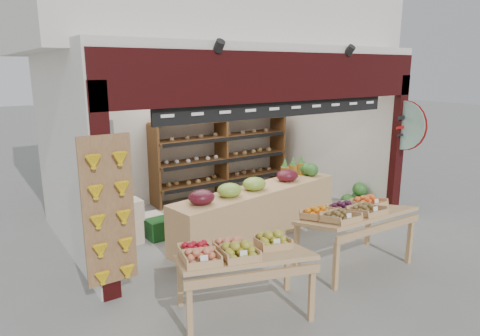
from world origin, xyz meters
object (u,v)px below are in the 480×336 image
Objects in this scene: back_shelving at (221,140)px; refrigerator at (87,172)px; cardboard_stack at (140,224)px; mid_counter at (257,210)px; display_table_right at (351,213)px; watermelon_pile at (359,201)px; display_table_left at (234,254)px.

refrigerator is at bearing -177.99° from back_shelving.
cardboard_stack is 0.30× the size of mid_counter.
mid_counter reaches higher than display_table_right.
watermelon_pile is at bearing -0.87° from mid_counter.
mid_counter is at bearing -28.70° from cardboard_stack.
refrigerator is 5.26m from watermelon_pile.
display_table_right reaches higher than watermelon_pile.
watermelon_pile is (2.51, -0.04, -0.27)m from mid_counter.
refrigerator is 1.13× the size of display_table_left.
display_table_right is (2.04, 0.11, 0.05)m from display_table_left.
mid_counter is at bearing 104.31° from display_table_right.
watermelon_pile is (1.75, -2.41, -1.06)m from back_shelving.
display_table_right is at bearing -94.93° from back_shelving.
cardboard_stack is (-2.48, -1.44, -0.97)m from back_shelving.
display_table_left is at bearing -132.67° from mid_counter.
watermelon_pile is at bearing -42.48° from refrigerator.
refrigerator is 4.07m from display_table_left.
mid_counter is 2.53m from watermelon_pile.
refrigerator is 1.85× the size of cardboard_stack.
display_table_left is at bearing -157.40° from watermelon_pile.
cardboard_stack is at bearing 151.30° from mid_counter.
display_table_right reaches higher than cardboard_stack.
back_shelving is 4.06m from display_table_right.
back_shelving is 1.99× the size of display_table_right.
cardboard_stack is 0.61× the size of display_table_left.
display_table_left is 2.39× the size of watermelon_pile.
watermelon_pile is (2.09, 1.61, -0.60)m from display_table_right.
display_table_left is at bearing -120.01° from back_shelving.
refrigerator is 0.56× the size of mid_counter.
refrigerator reaches higher than display_table_right.
back_shelving reaches higher than mid_counter.
display_table_left reaches higher than watermelon_pile.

